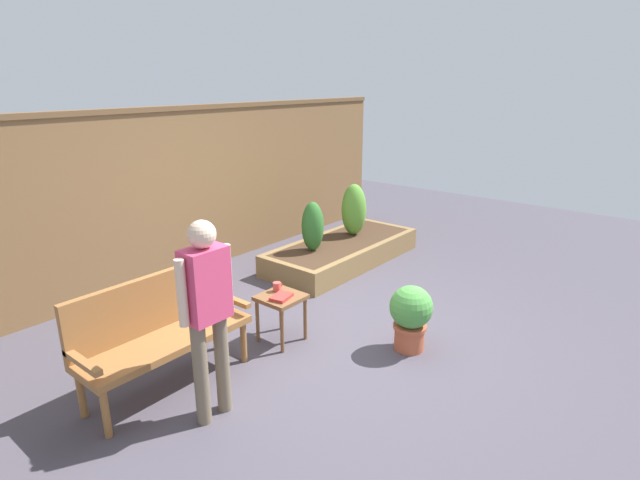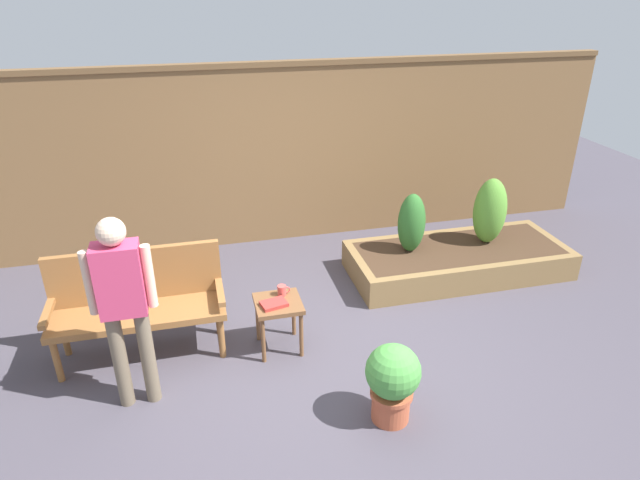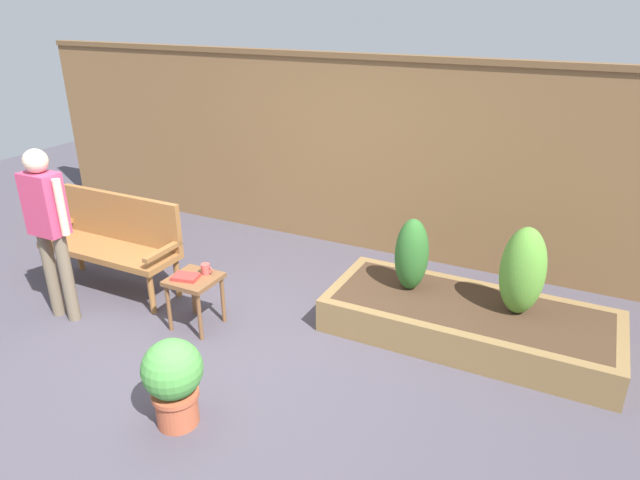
# 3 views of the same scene
# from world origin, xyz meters

# --- Properties ---
(ground_plane) EXTENTS (14.00, 14.00, 0.00)m
(ground_plane) POSITION_xyz_m (0.00, 0.00, 0.00)
(ground_plane) COLOR #47424C
(fence_back) EXTENTS (8.40, 0.14, 2.16)m
(fence_back) POSITION_xyz_m (0.00, 2.60, 1.09)
(fence_back) COLOR brown
(fence_back) RESTS_ON ground_plane
(garden_bench) EXTENTS (1.44, 0.48, 0.94)m
(garden_bench) POSITION_xyz_m (-1.51, 0.60, 0.54)
(garden_bench) COLOR #936033
(garden_bench) RESTS_ON ground_plane
(side_table) EXTENTS (0.40, 0.40, 0.48)m
(side_table) POSITION_xyz_m (-0.34, 0.33, 0.40)
(side_table) COLOR brown
(side_table) RESTS_ON ground_plane
(cup_on_table) EXTENTS (0.11, 0.08, 0.09)m
(cup_on_table) POSITION_xyz_m (-0.29, 0.43, 0.53)
(cup_on_table) COLOR #CC4C47
(cup_on_table) RESTS_ON side_table
(book_on_table) EXTENTS (0.24, 0.20, 0.03)m
(book_on_table) POSITION_xyz_m (-0.38, 0.28, 0.50)
(book_on_table) COLOR #B2332D
(book_on_table) RESTS_ON side_table
(potted_boxwood) EXTENTS (0.41, 0.41, 0.64)m
(potted_boxwood) POSITION_xyz_m (0.31, -0.73, 0.36)
(potted_boxwood) COLOR #B75638
(potted_boxwood) RESTS_ON ground_plane
(raised_planter_bed) EXTENTS (2.40, 1.00, 0.30)m
(raised_planter_bed) POSITION_xyz_m (1.84, 1.22, 0.15)
(raised_planter_bed) COLOR olive
(raised_planter_bed) RESTS_ON ground_plane
(shrub_near_bench) EXTENTS (0.29, 0.29, 0.66)m
(shrub_near_bench) POSITION_xyz_m (1.28, 1.29, 0.63)
(shrub_near_bench) COLOR brown
(shrub_near_bench) RESTS_ON raised_planter_bed
(shrub_far_corner) EXTENTS (0.36, 0.36, 0.75)m
(shrub_far_corner) POSITION_xyz_m (2.20, 1.29, 0.67)
(shrub_far_corner) COLOR brown
(shrub_far_corner) RESTS_ON raised_planter_bed
(person_by_bench) EXTENTS (0.47, 0.20, 1.56)m
(person_by_bench) POSITION_xyz_m (-1.52, -0.08, 0.93)
(person_by_bench) COLOR #70604C
(person_by_bench) RESTS_ON ground_plane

